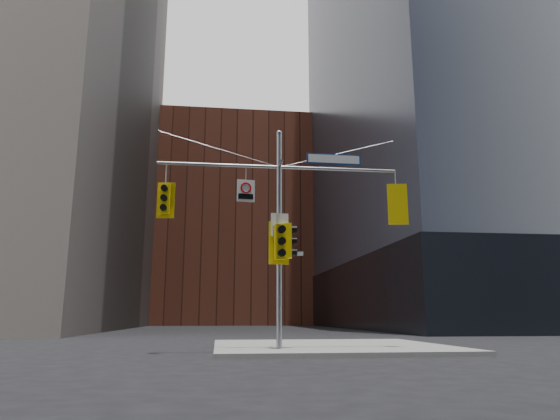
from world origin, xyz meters
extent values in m
plane|color=black|center=(0.00, 0.00, 0.00)|extent=(160.00, 160.00, 0.00)
cube|color=gray|center=(2.00, 4.00, 0.07)|extent=(8.00, 8.00, 0.15)
cube|color=black|center=(28.00, 32.00, 3.00)|extent=(36.40, 36.40, 6.00)
cube|color=brown|center=(0.00, 58.00, 14.00)|extent=(26.00, 20.00, 28.00)
cylinder|color=#93969B|center=(0.00, 2.00, 3.60)|extent=(0.18, 0.18, 7.20)
sphere|color=#93969B|center=(0.00, 2.00, 7.20)|extent=(0.20, 0.20, 0.20)
cylinder|color=#93969B|center=(-2.00, 2.00, 6.00)|extent=(4.00, 0.11, 0.11)
cylinder|color=#93969B|center=(2.00, 2.00, 6.00)|extent=(4.00, 0.11, 0.11)
cylinder|color=#93969B|center=(0.00, 1.65, 6.00)|extent=(0.10, 0.70, 0.10)
cylinder|color=#93969B|center=(-2.00, 2.00, 6.55)|extent=(4.00, 0.02, 1.12)
cylinder|color=#93969B|center=(2.00, 2.00, 6.55)|extent=(4.00, 0.02, 1.12)
cube|color=yellow|center=(-3.69, 2.00, 4.80)|extent=(0.33, 0.24, 0.95)
cube|color=yellow|center=(-3.67, 2.16, 4.80)|extent=(0.56, 0.09, 1.18)
cylinder|color=black|center=(-3.70, 1.82, 5.12)|extent=(0.21, 0.16, 0.20)
cylinder|color=black|center=(-3.70, 1.89, 5.12)|extent=(0.17, 0.03, 0.17)
cylinder|color=black|center=(-3.70, 1.82, 4.80)|extent=(0.21, 0.16, 0.20)
cylinder|color=black|center=(-3.70, 1.89, 4.80)|extent=(0.17, 0.03, 0.17)
cylinder|color=black|center=(-3.70, 1.82, 4.48)|extent=(0.21, 0.16, 0.20)
cylinder|color=black|center=(-3.70, 1.89, 4.48)|extent=(0.17, 0.03, 0.17)
cube|color=yellow|center=(4.01, 2.00, 4.80)|extent=(0.40, 0.31, 1.13)
cube|color=yellow|center=(3.97, 1.81, 4.80)|extent=(0.66, 0.15, 1.40)
cylinder|color=black|center=(4.04, 2.21, 5.18)|extent=(0.26, 0.21, 0.24)
cylinder|color=black|center=(4.03, 2.13, 5.18)|extent=(0.20, 0.05, 0.20)
cylinder|color=black|center=(4.04, 2.21, 4.80)|extent=(0.26, 0.21, 0.24)
cylinder|color=black|center=(4.03, 2.13, 4.80)|extent=(0.20, 0.05, 0.20)
cylinder|color=black|center=(4.04, 2.21, 4.42)|extent=(0.26, 0.21, 0.24)
cylinder|color=black|center=(4.03, 2.13, 4.42)|extent=(0.20, 0.05, 0.20)
cube|color=yellow|center=(0.28, 2.00, 3.52)|extent=(0.30, 0.39, 1.12)
cylinder|color=black|center=(0.49, 1.98, 3.89)|extent=(0.20, 0.25, 0.24)
cylinder|color=black|center=(0.41, 1.99, 3.89)|extent=(0.04, 0.20, 0.20)
cylinder|color=black|center=(0.49, 1.98, 3.52)|extent=(0.20, 0.25, 0.24)
cylinder|color=black|center=(0.41, 1.99, 3.52)|extent=(0.04, 0.20, 0.20)
cylinder|color=black|center=(0.49, 1.98, 3.14)|extent=(0.20, 0.25, 0.24)
cylinder|color=#0CE559|center=(0.41, 1.99, 3.14)|extent=(0.04, 0.20, 0.20)
cube|color=yellow|center=(0.00, 1.72, 3.44)|extent=(0.39, 0.30, 1.12)
cube|color=yellow|center=(-0.02, 1.91, 3.44)|extent=(0.66, 0.12, 1.39)
cylinder|color=black|center=(0.03, 1.51, 3.81)|extent=(0.25, 0.20, 0.23)
cylinder|color=black|center=(0.02, 1.59, 3.81)|extent=(0.20, 0.05, 0.20)
cylinder|color=black|center=(0.03, 1.51, 3.44)|extent=(0.25, 0.20, 0.23)
cylinder|color=black|center=(0.02, 1.59, 3.44)|extent=(0.20, 0.05, 0.20)
cylinder|color=black|center=(0.03, 1.51, 3.06)|extent=(0.25, 0.20, 0.23)
cylinder|color=black|center=(0.02, 1.59, 3.06)|extent=(0.20, 0.05, 0.20)
cube|color=navy|center=(1.87, 2.00, 6.35)|extent=(1.88, 0.07, 0.37)
cube|color=silver|center=(1.87, 1.98, 6.35)|extent=(1.77, 0.04, 0.28)
cube|color=silver|center=(-1.10, 1.98, 5.15)|extent=(0.59, 0.10, 0.74)
torus|color=#B20A0A|center=(-1.10, 1.96, 5.25)|extent=(0.37, 0.09, 0.36)
cube|color=black|center=(-1.10, 1.96, 4.95)|extent=(0.49, 0.07, 0.18)
cube|color=silver|center=(0.00, 1.88, 4.02)|extent=(0.58, 0.10, 0.76)
cube|color=#D88C00|center=(0.00, 1.86, 3.81)|extent=(0.42, 0.06, 0.34)
cube|color=silver|center=(0.45, 2.00, 3.11)|extent=(0.66, 0.09, 0.13)
cube|color=#145926|center=(0.00, 2.45, 2.93)|extent=(0.04, 0.82, 0.16)
camera|label=1|loc=(-1.91, -13.86, 1.13)|focal=32.00mm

